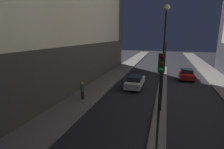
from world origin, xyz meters
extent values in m
cube|color=#66605B|center=(0.00, 15.69, 0.07)|extent=(1.01, 29.39, 0.13)
cylinder|color=black|center=(0.00, 4.02, 2.23)|extent=(0.12, 0.12, 4.19)
cube|color=#3D3814|center=(0.00, 4.02, 4.77)|extent=(0.32, 0.28, 0.90)
sphere|color=#4C0F0F|center=(0.00, 3.84, 5.07)|extent=(0.20, 0.20, 0.20)
sphere|color=#4C380A|center=(0.00, 3.84, 4.77)|extent=(0.20, 0.20, 0.20)
sphere|color=#1EEA4C|center=(0.00, 3.84, 4.47)|extent=(0.20, 0.20, 0.20)
cylinder|color=black|center=(0.00, 13.94, 2.23)|extent=(0.12, 0.12, 4.19)
cube|color=#3D3814|center=(0.00, 13.94, 4.77)|extent=(0.32, 0.28, 0.90)
sphere|color=#4C0F0F|center=(0.00, 13.76, 5.07)|extent=(0.20, 0.20, 0.20)
sphere|color=#4C380A|center=(0.00, 13.76, 4.77)|extent=(0.20, 0.20, 0.20)
sphere|color=#1EEA4C|center=(0.00, 13.76, 4.47)|extent=(0.20, 0.20, 0.20)
cylinder|color=black|center=(0.00, 25.32, 2.23)|extent=(0.12, 0.12, 4.19)
cube|color=#3D3814|center=(0.00, 25.32, 4.77)|extent=(0.32, 0.28, 0.90)
sphere|color=#4C0F0F|center=(0.00, 25.14, 5.07)|extent=(0.20, 0.20, 0.20)
sphere|color=#4C380A|center=(0.00, 25.14, 4.77)|extent=(0.20, 0.20, 0.20)
sphere|color=#1EEA4C|center=(0.00, 25.14, 4.47)|extent=(0.20, 0.20, 0.20)
cylinder|color=black|center=(0.00, 9.08, 3.97)|extent=(0.16, 0.16, 7.68)
sphere|color=#F9EAB2|center=(0.00, 9.08, 7.95)|extent=(0.44, 0.44, 0.44)
cube|color=silver|center=(-3.08, 15.30, 0.65)|extent=(1.74, 4.56, 0.66)
cube|color=black|center=(-3.08, 14.96, 1.22)|extent=(1.48, 2.05, 0.48)
cube|color=red|center=(-3.69, 13.02, 0.68)|extent=(0.14, 0.04, 0.10)
cube|color=red|center=(-2.47, 13.02, 0.68)|extent=(0.14, 0.04, 0.10)
cylinder|color=black|center=(-3.84, 16.71, 0.32)|extent=(0.22, 0.64, 0.64)
cylinder|color=black|center=(-2.32, 16.71, 0.32)|extent=(0.22, 0.64, 0.64)
cylinder|color=black|center=(-3.84, 13.89, 0.32)|extent=(0.22, 0.64, 0.64)
cylinder|color=black|center=(-2.32, 13.89, 0.32)|extent=(0.22, 0.64, 0.64)
cube|color=maroon|center=(3.08, 21.34, 0.62)|extent=(1.85, 4.22, 0.60)
cube|color=black|center=(3.08, 21.65, 1.16)|extent=(1.57, 1.90, 0.47)
cube|color=red|center=(2.43, 23.45, 0.65)|extent=(0.14, 0.04, 0.10)
cube|color=red|center=(3.73, 23.45, 0.65)|extent=(0.14, 0.04, 0.10)
cylinder|color=black|center=(2.27, 22.65, 0.32)|extent=(0.22, 0.64, 0.64)
cylinder|color=black|center=(3.89, 22.65, 0.32)|extent=(0.22, 0.64, 0.64)
cylinder|color=black|center=(2.27, 20.03, 0.32)|extent=(0.22, 0.64, 0.64)
cylinder|color=black|center=(3.89, 20.03, 0.32)|extent=(0.22, 0.64, 0.64)
cylinder|color=black|center=(-7.06, 9.57, 0.56)|extent=(0.29, 0.29, 0.77)
cylinder|color=#33563D|center=(-7.06, 9.57, 1.29)|extent=(0.39, 0.39, 0.69)
sphere|color=tan|center=(-7.06, 9.57, 1.74)|extent=(0.22, 0.22, 0.22)
camera|label=1|loc=(0.17, -4.44, 6.05)|focal=28.00mm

